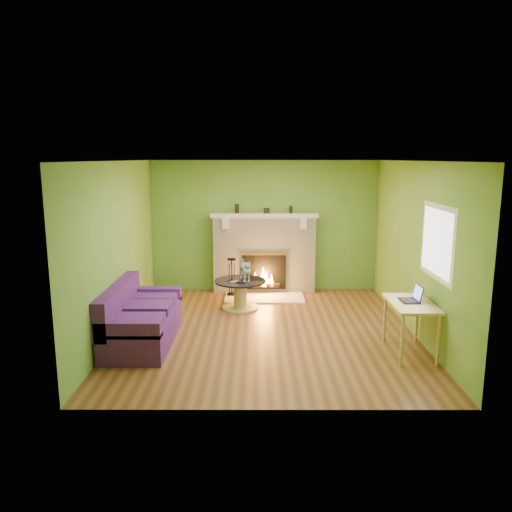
{
  "coord_description": "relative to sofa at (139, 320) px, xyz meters",
  "views": [
    {
      "loc": [
        -0.15,
        -7.41,
        2.65
      ],
      "look_at": [
        -0.16,
        0.4,
        1.1
      ],
      "focal_mm": 35.0,
      "sensor_mm": 36.0,
      "label": 1
    }
  ],
  "objects": [
    {
      "name": "laptop",
      "position": [
        3.79,
        -0.39,
        0.51
      ],
      "size": [
        0.27,
        0.31,
        0.23
      ],
      "primitive_type": null,
      "rotation": [
        0.0,
        0.0,
        0.03
      ],
      "color": "black",
      "rests_on": "desk"
    },
    {
      "name": "ceiling",
      "position": [
        1.86,
        0.47,
        2.27
      ],
      "size": [
        5.0,
        5.0,
        0.0
      ],
      "primitive_type": "plane",
      "rotation": [
        3.14,
        0.0,
        0.0
      ],
      "color": "white",
      "rests_on": "wall_back"
    },
    {
      "name": "wall_left",
      "position": [
        -0.39,
        0.47,
        0.97
      ],
      "size": [
        0.0,
        5.0,
        5.0
      ],
      "primitive_type": "plane",
      "rotation": [
        1.57,
        0.0,
        1.57
      ],
      "color": "#51822A",
      "rests_on": "floor"
    },
    {
      "name": "mantel",
      "position": [
        1.86,
        2.76,
        1.21
      ],
      "size": [
        2.1,
        0.28,
        0.08
      ],
      "primitive_type": "cube",
      "color": "beige",
      "rests_on": "fireplace"
    },
    {
      "name": "hearth",
      "position": [
        1.86,
        2.27,
        -0.31
      ],
      "size": [
        1.5,
        0.75,
        0.03
      ],
      "primitive_type": "cube",
      "color": "#EEE0C4",
      "rests_on": "floor"
    },
    {
      "name": "sofa",
      "position": [
        0.0,
        0.0,
        0.0
      ],
      "size": [
        0.88,
        1.88,
        0.85
      ],
      "color": "#45175A",
      "rests_on": "floor"
    },
    {
      "name": "wall_right",
      "position": [
        4.11,
        0.47,
        0.97
      ],
      "size": [
        0.0,
        5.0,
        5.0
      ],
      "primitive_type": "plane",
      "rotation": [
        1.57,
        0.0,
        -1.57
      ],
      "color": "#51822A",
      "rests_on": "floor"
    },
    {
      "name": "remote_silver",
      "position": [
        1.32,
        1.5,
        0.2
      ],
      "size": [
        0.16,
        0.13,
        0.02
      ],
      "primitive_type": "cube",
      "rotation": [
        0.0,
        0.0,
        0.61
      ],
      "color": "gray",
      "rests_on": "coffee_table"
    },
    {
      "name": "wall_front",
      "position": [
        1.86,
        -2.03,
        0.97
      ],
      "size": [
        5.0,
        0.0,
        5.0
      ],
      "primitive_type": "plane",
      "rotation": [
        -1.57,
        0.0,
        0.0
      ],
      "color": "#51822A",
      "rests_on": "floor"
    },
    {
      "name": "desk",
      "position": [
        3.81,
        -0.44,
        0.31
      ],
      "size": [
        0.57,
        0.98,
        0.72
      ],
      "color": "#D2B771",
      "rests_on": "floor"
    },
    {
      "name": "window_pane",
      "position": [
        4.09,
        -0.43,
        1.22
      ],
      "size": [
        0.0,
        1.06,
        1.06
      ],
      "primitive_type": "plane",
      "rotation": [
        1.57,
        0.0,
        -1.57
      ],
      "color": "white",
      "rests_on": "wall_right"
    },
    {
      "name": "wall_back",
      "position": [
        1.86,
        2.97,
        0.97
      ],
      "size": [
        5.0,
        0.0,
        5.0
      ],
      "primitive_type": "plane",
      "rotation": [
        1.57,
        0.0,
        0.0
      ],
      "color": "#51822A",
      "rests_on": "floor"
    },
    {
      "name": "coffee_table",
      "position": [
        1.42,
        1.62,
        -0.03
      ],
      "size": [
        0.92,
        0.92,
        0.52
      ],
      "color": "#D2B771",
      "rests_on": "floor"
    },
    {
      "name": "mantel_box",
      "position": [
        1.9,
        2.79,
        1.3
      ],
      "size": [
        0.12,
        0.08,
        0.1
      ],
      "primitive_type": "cube",
      "color": "black",
      "rests_on": "mantel"
    },
    {
      "name": "fireplace",
      "position": [
        1.86,
        2.78,
        0.44
      ],
      "size": [
        2.1,
        0.46,
        1.58
      ],
      "color": "beige",
      "rests_on": "floor"
    },
    {
      "name": "fire_tools",
      "position": [
        1.23,
        2.42,
        0.07
      ],
      "size": [
        0.19,
        0.19,
        0.73
      ],
      "primitive_type": null,
      "color": "black",
      "rests_on": "hearth"
    },
    {
      "name": "cat",
      "position": [
        1.5,
        1.67,
        0.37
      ],
      "size": [
        0.35,
        0.63,
        0.37
      ],
      "primitive_type": null,
      "rotation": [
        0.0,
        0.0,
        0.24
      ],
      "color": "slate",
      "rests_on": "coffee_table"
    },
    {
      "name": "mantel_vase_left",
      "position": [
        1.32,
        2.79,
        1.34
      ],
      "size": [
        0.08,
        0.08,
        0.18
      ],
      "primitive_type": "cylinder",
      "color": "black",
      "rests_on": "mantel"
    },
    {
      "name": "remote_black",
      "position": [
        1.44,
        1.44,
        0.2
      ],
      "size": [
        0.17,
        0.08,
        0.02
      ],
      "primitive_type": "cube",
      "rotation": [
        0.0,
        0.0,
        -0.25
      ],
      "color": "black",
      "rests_on": "coffee_table"
    },
    {
      "name": "mantel_vase_right",
      "position": [
        2.38,
        2.79,
        1.32
      ],
      "size": [
        0.07,
        0.07,
        0.14
      ],
      "primitive_type": "cylinder",
      "color": "black",
      "rests_on": "mantel"
    },
    {
      "name": "window_frame",
      "position": [
        4.1,
        -0.43,
        1.22
      ],
      "size": [
        0.0,
        1.2,
        1.2
      ],
      "primitive_type": "plane",
      "rotation": [
        1.57,
        0.0,
        -1.57
      ],
      "color": "silver",
      "rests_on": "wall_right"
    },
    {
      "name": "floor",
      "position": [
        1.86,
        0.47,
        -0.33
      ],
      "size": [
        5.0,
        5.0,
        0.0
      ],
      "primitive_type": "plane",
      "color": "#5B331A",
      "rests_on": "ground"
    }
  ]
}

